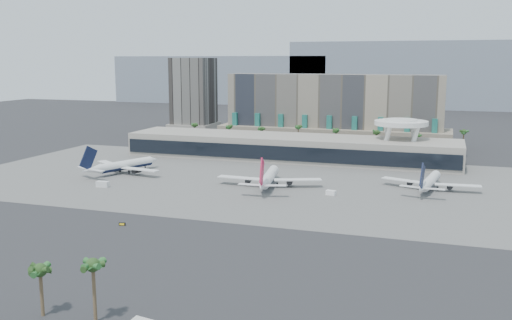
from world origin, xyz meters
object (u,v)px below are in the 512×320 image
(airliner_left, at_px, (123,165))
(service_vehicle_a, at_px, (103,184))
(taxiway_sign, at_px, (122,224))
(airliner_right, at_px, (430,181))
(airliner_centre, at_px, (269,178))
(service_vehicle_b, at_px, (331,193))

(airliner_left, xyz_separation_m, service_vehicle_a, (7.57, -27.73, -2.48))
(service_vehicle_a, relative_size, taxiway_sign, 2.34)
(airliner_left, bearing_deg, airliner_right, 25.11)
(airliner_centre, relative_size, service_vehicle_a, 8.86)
(service_vehicle_a, height_order, taxiway_sign, service_vehicle_a)
(airliner_centre, distance_m, airliner_right, 63.39)
(airliner_centre, height_order, service_vehicle_a, airliner_centre)
(airliner_right, bearing_deg, service_vehicle_a, -155.88)
(airliner_centre, height_order, airliner_right, airliner_centre)
(airliner_left, distance_m, airliner_right, 132.73)
(airliner_left, bearing_deg, service_vehicle_b, 14.25)
(airliner_left, height_order, taxiway_sign, airliner_left)
(airliner_centre, height_order, taxiway_sign, airliner_centre)
(airliner_right, distance_m, service_vehicle_a, 130.06)
(airliner_centre, distance_m, service_vehicle_b, 27.58)
(airliner_left, xyz_separation_m, taxiway_sign, (44.02, -72.55, -3.21))
(airliner_right, xyz_separation_m, taxiway_sign, (-88.43, -81.09, -2.99))
(airliner_left, bearing_deg, airliner_centre, 16.63)
(service_vehicle_a, distance_m, service_vehicle_b, 91.17)
(service_vehicle_b, bearing_deg, taxiway_sign, -118.85)
(service_vehicle_b, bearing_deg, airliner_right, 43.37)
(service_vehicle_b, height_order, taxiway_sign, service_vehicle_b)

